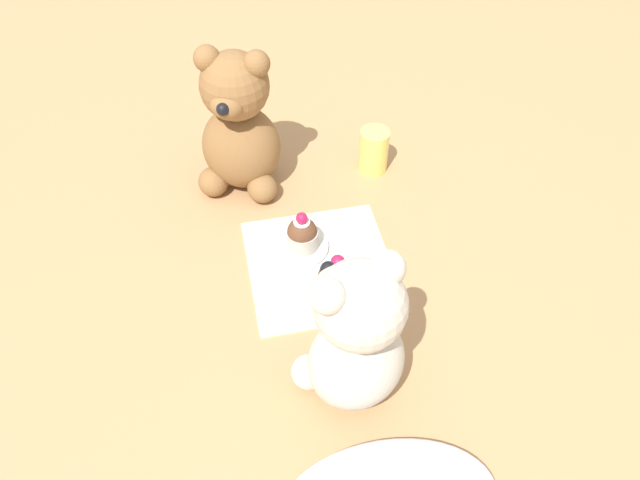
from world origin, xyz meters
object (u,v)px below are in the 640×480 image
object	(u,v)px
teddy_bear_tan	(239,127)
cupcake_near_cream_bear	(337,281)
saucer_plate	(303,247)
juice_glass	(374,150)
cupcake_near_tan_bear	(302,234)
teddy_bear_cream	(352,339)

from	to	relation	value
teddy_bear_tan	cupcake_near_cream_bear	xyz separation A→B (m)	(-0.10, 0.26, -0.08)
teddy_bear_tan	saucer_plate	world-z (taller)	teddy_bear_tan
saucer_plate	juice_glass	size ratio (longest dim) A/B	1.01
saucer_plate	cupcake_near_tan_bear	bearing A→B (deg)	0.00
saucer_plate	cupcake_near_tan_bear	xyz separation A→B (m)	(0.00, 0.00, 0.03)
teddy_bear_tan	juice_glass	bearing A→B (deg)	20.07
teddy_bear_cream	teddy_bear_tan	xyz separation A→B (m)	(0.08, -0.41, 0.00)
teddy_bear_cream	juice_glass	world-z (taller)	teddy_bear_cream
teddy_bear_cream	teddy_bear_tan	world-z (taller)	teddy_bear_tan
teddy_bear_cream	saucer_plate	world-z (taller)	teddy_bear_cream
cupcake_near_tan_bear	teddy_bear_cream	bearing A→B (deg)	93.31
saucer_plate	cupcake_near_tan_bear	world-z (taller)	cupcake_near_tan_bear
teddy_bear_tan	cupcake_near_cream_bear	bearing A→B (deg)	-47.42
saucer_plate	teddy_bear_tan	bearing A→B (deg)	-68.94
teddy_bear_cream	saucer_plate	xyz separation A→B (m)	(0.01, -0.24, -0.10)
saucer_plate	juice_glass	xyz separation A→B (m)	(-0.15, -0.16, 0.03)
teddy_bear_cream	juice_glass	distance (m)	0.43
saucer_plate	juice_glass	world-z (taller)	juice_glass
juice_glass	saucer_plate	bearing A→B (deg)	46.93
teddy_bear_tan	saucer_plate	bearing A→B (deg)	-46.50
teddy_bear_cream	teddy_bear_tan	distance (m)	0.42
teddy_bear_cream	cupcake_near_cream_bear	world-z (taller)	teddy_bear_cream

